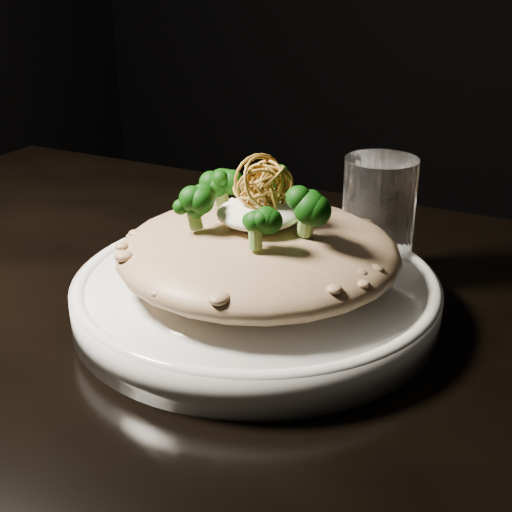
% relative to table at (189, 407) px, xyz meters
% --- Properties ---
extents(table, '(1.10, 0.80, 0.75)m').
position_rel_table_xyz_m(table, '(0.00, 0.00, 0.00)').
color(table, black).
rests_on(table, ground).
extents(plate, '(0.32, 0.32, 0.03)m').
position_rel_table_xyz_m(plate, '(0.04, 0.05, 0.10)').
color(plate, white).
rests_on(plate, table).
extents(risotto, '(0.24, 0.24, 0.05)m').
position_rel_table_xyz_m(risotto, '(0.05, 0.05, 0.14)').
color(risotto, brown).
rests_on(risotto, plate).
extents(broccoli, '(0.15, 0.15, 0.05)m').
position_rel_table_xyz_m(broccoli, '(0.04, 0.05, 0.20)').
color(broccoli, black).
rests_on(broccoli, risotto).
extents(cheese, '(0.07, 0.07, 0.02)m').
position_rel_table_xyz_m(cheese, '(0.05, 0.05, 0.18)').
color(cheese, white).
rests_on(cheese, risotto).
extents(shallots, '(0.06, 0.06, 0.04)m').
position_rel_table_xyz_m(shallots, '(0.05, 0.05, 0.21)').
color(shallots, brown).
rests_on(shallots, cheese).
extents(drinking_glass, '(0.08, 0.08, 0.12)m').
position_rel_table_xyz_m(drinking_glass, '(0.11, 0.17, 0.14)').
color(drinking_glass, white).
rests_on(drinking_glass, table).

